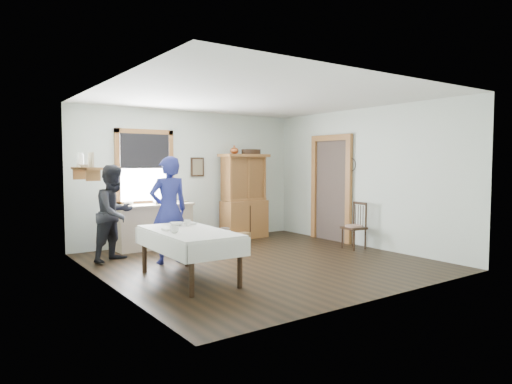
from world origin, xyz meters
TOP-DOWN VIEW (x-y plane):
  - room at (0.00, 0.00)m, footprint 5.01×5.01m
  - window at (-1.00, 2.46)m, footprint 1.18×0.07m
  - doorway at (2.46, 0.85)m, footprint 0.09×1.14m
  - wall_shelf at (-2.37, 1.54)m, footprint 0.24×1.00m
  - framed_picture at (0.15, 2.46)m, footprint 0.30×0.04m
  - rug_beater at (2.45, 0.30)m, footprint 0.01×0.27m
  - work_counter at (-0.96, 2.18)m, footprint 1.49×0.58m
  - china_hutch at (1.13, 2.16)m, footprint 1.08×0.53m
  - dining_table at (-1.49, -0.36)m, footprint 0.97×1.78m
  - spindle_chair at (2.13, -0.10)m, footprint 0.44×0.44m
  - pail at (0.35, 1.72)m, footprint 0.30×0.30m
  - wicker_basket at (0.86, 1.83)m, footprint 0.36×0.30m
  - woman_blue at (-1.26, 0.80)m, footprint 0.61×0.42m
  - figure_dark at (-1.93, 1.46)m, footprint 0.91×0.84m
  - table_cup_a at (-1.76, -0.49)m, footprint 0.16×0.16m
  - table_cup_b at (-1.32, 0.01)m, footprint 0.12×0.12m
  - table_bowl at (-1.44, 0.14)m, footprint 0.28×0.28m
  - counter_book at (-0.44, 2.24)m, footprint 0.23×0.27m
  - counter_bowl at (-1.43, 2.24)m, footprint 0.25×0.25m
  - shelf_bowl at (-2.37, 1.55)m, footprint 0.22×0.22m

SIDE VIEW (x-z plane):
  - wicker_basket at x=0.86m, z-range 0.00..0.18m
  - pail at x=0.35m, z-range 0.00..0.28m
  - dining_table at x=-1.49m, z-range 0.00..0.70m
  - work_counter at x=-0.96m, z-range 0.00..0.85m
  - spindle_chair at x=2.13m, z-range 0.00..0.89m
  - table_bowl at x=-1.44m, z-range 0.70..0.76m
  - figure_dark at x=-1.93m, z-range 0.00..1.49m
  - table_cup_b at x=-1.32m, z-range 0.70..0.80m
  - table_cup_a at x=-1.76m, z-range 0.70..0.80m
  - woman_blue at x=-1.26m, z-range 0.00..1.62m
  - counter_book at x=-0.44m, z-range 0.85..0.87m
  - counter_bowl at x=-1.43m, z-range 0.85..0.91m
  - china_hutch at x=1.13m, z-range 0.00..1.82m
  - doorway at x=2.46m, z-range 0.05..2.27m
  - room at x=0.00m, z-range 0.00..2.70m
  - framed_picture at x=0.15m, z-range 1.35..1.75m
  - wall_shelf at x=-2.37m, z-range 1.35..1.79m
  - shelf_bowl at x=-2.37m, z-range 1.57..1.62m
  - window at x=-1.00m, z-range 0.89..2.37m
  - rug_beater at x=2.45m, z-range 1.58..1.86m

